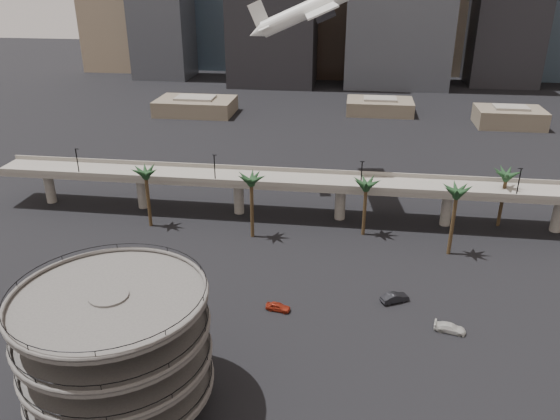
# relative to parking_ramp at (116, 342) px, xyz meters

# --- Properties ---
(ground) EXTENTS (700.00, 700.00, 0.00)m
(ground) POSITION_rel_parking_ramp_xyz_m (13.00, 4.00, -9.84)
(ground) COLOR black
(ground) RESTS_ON ground
(parking_ramp) EXTENTS (22.20, 22.20, 17.35)m
(parking_ramp) POSITION_rel_parking_ramp_xyz_m (0.00, 0.00, 0.00)
(parking_ramp) COLOR #4D4A47
(parking_ramp) RESTS_ON ground
(overpass) EXTENTS (130.00, 9.30, 14.70)m
(overpass) POSITION_rel_parking_ramp_xyz_m (13.00, 59.00, -2.50)
(overpass) COLOR gray
(overpass) RESTS_ON ground
(palm_trees) EXTENTS (76.40, 18.40, 14.00)m
(palm_trees) POSITION_rel_parking_ramp_xyz_m (24.58, 51.18, 1.46)
(palm_trees) COLOR #49381F
(palm_trees) RESTS_ON ground
(low_buildings) EXTENTS (135.00, 27.50, 6.80)m
(low_buildings) POSITION_rel_parking_ramp_xyz_m (19.89, 146.30, -6.97)
(low_buildings) COLOR #65594A
(low_buildings) RESTS_ON ground
(airborne_jet) EXTENTS (33.18, 30.52, 16.73)m
(airborne_jet) POSITION_rel_parking_ramp_xyz_m (17.61, 77.22, 32.35)
(airborne_jet) COLOR silver
(airborne_jet) RESTS_ON ground
(car_a) EXTENTS (4.12, 2.23, 1.33)m
(car_a) POSITION_rel_parking_ramp_xyz_m (15.71, 23.11, -9.17)
(car_a) COLOR #9E2A16
(car_a) RESTS_ON ground
(car_b) EXTENTS (4.90, 3.63, 1.54)m
(car_b) POSITION_rel_parking_ramp_xyz_m (34.04, 28.11, -9.06)
(car_b) COLOR black
(car_b) RESTS_ON ground
(car_c) EXTENTS (4.88, 2.80, 1.33)m
(car_c) POSITION_rel_parking_ramp_xyz_m (41.73, 21.17, -9.17)
(car_c) COLOR silver
(car_c) RESTS_ON ground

